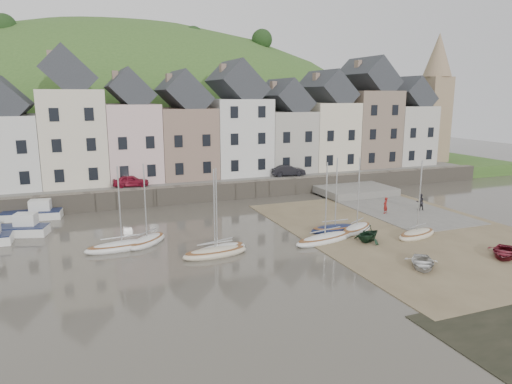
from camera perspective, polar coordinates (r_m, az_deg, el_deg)
name	(u,v)px	position (r m, az deg, el deg)	size (l,w,h in m)	color
ground	(286,248)	(34.12, 3.71, -6.87)	(160.00, 160.00, 0.00)	#453F36
quay_land	(186,172)	(63.58, -8.60, 2.49)	(90.00, 30.00, 1.50)	#385C24
quay_street	(209,180)	(52.45, -5.80, 1.47)	(70.00, 7.00, 0.10)	slate
seawall	(218,192)	(49.28, -4.68, 0.05)	(70.00, 1.20, 1.80)	slate
beach	(408,231)	(39.86, 18.23, -4.64)	(18.00, 26.00, 0.06)	brown
slipway	(387,206)	(48.32, 15.90, -1.63)	(8.00, 18.00, 0.12)	slate
hillside	(132,246)	(94.20, -15.10, -6.47)	(134.40, 84.00, 84.00)	#385C24
townhouse_terrace	(214,126)	(55.57, -5.15, 8.07)	(61.05, 8.00, 13.93)	silver
church_spire	(435,94)	(71.92, 21.26, 11.15)	(4.00, 4.00, 18.00)	#997F60
sailboat_0	(122,246)	(34.99, -16.19, -6.40)	(5.45, 2.09, 6.32)	white
sailboat_1	(147,241)	(35.70, -13.28, -5.87)	(3.84, 3.80, 6.32)	white
sailboat_2	(215,252)	(32.44, -5.07, -7.41)	(4.81, 1.86, 6.32)	beige
sailboat_3	(217,250)	(32.81, -4.80, -7.18)	(4.96, 2.77, 6.32)	white
sailboat_4	(325,239)	(35.68, 8.50, -5.70)	(5.74, 2.65, 6.32)	white
sailboat_5	(335,229)	(38.36, 9.71, -4.48)	(4.32, 1.67, 6.32)	#151E42
sailboat_6	(357,229)	(38.69, 12.33, -4.44)	(4.30, 3.38, 6.32)	white
sailboat_7	(417,234)	(38.50, 19.23, -4.92)	(4.34, 2.54, 6.32)	beige
motorboat_0	(19,228)	(41.42, -27.16, -3.97)	(4.89, 2.89, 1.70)	white
motorboat_2	(34,213)	(46.22, -25.73, -2.30)	(5.25, 2.40, 1.70)	white
rowboat_white	(422,263)	(31.92, 19.83, -8.21)	(2.14, 3.00, 0.62)	beige
rowboat_green	(368,233)	(36.04, 13.65, -4.97)	(2.14, 2.48, 1.31)	black
rowboat_red	(504,252)	(36.22, 28.27, -6.54)	(2.27, 3.17, 0.66)	maroon
person_red	(385,205)	(44.70, 15.66, -1.60)	(0.56, 0.37, 1.53)	maroon
person_dark	(420,202)	(46.95, 19.57, -1.16)	(0.79, 0.61, 1.62)	black
car_left	(131,181)	(49.76, -15.17, 1.33)	(1.45, 3.60, 1.23)	maroon
car_right	(288,170)	(54.65, 3.98, 2.67)	(1.38, 3.97, 1.31)	black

